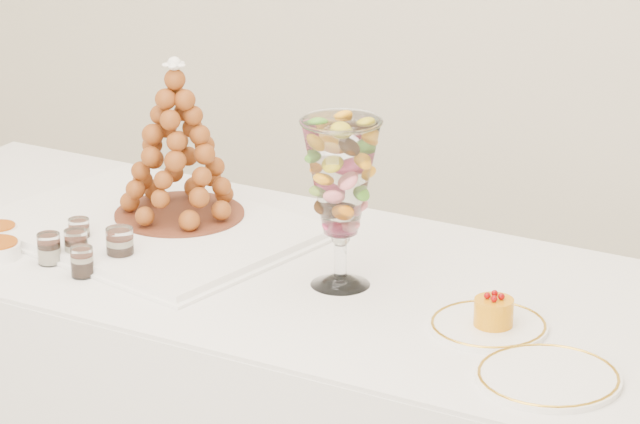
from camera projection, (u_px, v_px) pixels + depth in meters
The scene contains 11 objects.
lace_tray at pixel (149, 228), 3.35m from camera, with size 0.67×0.50×0.02m, color white.
macaron_vase at pixel (341, 180), 3.00m from camera, with size 0.16×0.16×0.35m.
cake_plate at pixel (488, 326), 2.87m from camera, with size 0.23×0.23×0.01m, color white.
spare_plate at pixel (548, 378), 2.67m from camera, with size 0.26×0.26×0.01m, color white.
verrine_a at pixel (79, 233), 3.27m from camera, with size 0.05×0.05×0.06m, color white.
verrine_b at pixel (76, 245), 3.19m from camera, with size 0.05×0.05×0.07m, color white.
verrine_c at pixel (120, 246), 3.17m from camera, with size 0.06×0.06×0.08m, color white.
verrine_d at pixel (49, 249), 3.17m from camera, with size 0.05×0.05×0.07m, color white.
verrine_e at pixel (82, 262), 3.11m from camera, with size 0.05×0.05×0.06m, color white.
croquembouche at pixel (177, 140), 3.33m from camera, with size 0.29×0.29×0.36m.
mousse_cake at pixel (494, 312), 2.86m from camera, with size 0.08×0.08×0.07m.
Camera 1 is at (1.34, -2.34, 1.99)m, focal length 85.00 mm.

